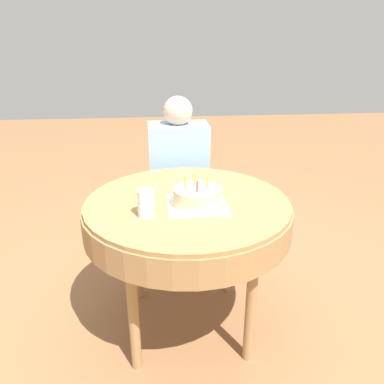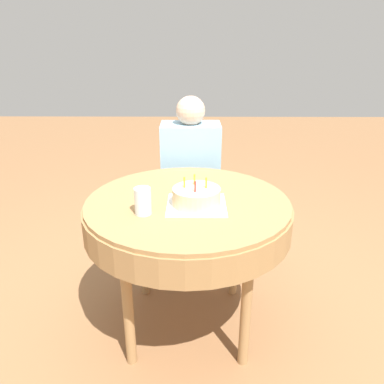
{
  "view_description": "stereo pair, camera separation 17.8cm",
  "coord_description": "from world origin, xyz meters",
  "px_view_note": "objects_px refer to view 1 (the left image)",
  "views": [
    {
      "loc": [
        -0.14,
        -1.66,
        1.48
      ],
      "look_at": [
        0.02,
        -0.02,
        0.8
      ],
      "focal_mm": 35.0,
      "sensor_mm": 36.0,
      "label": 1
    },
    {
      "loc": [
        0.04,
        -1.67,
        1.48
      ],
      "look_at": [
        0.02,
        -0.02,
        0.8
      ],
      "focal_mm": 35.0,
      "sensor_mm": 36.0,
      "label": 2
    }
  ],
  "objects_px": {
    "person": "(179,168)",
    "drinking_glass": "(146,203)",
    "birthday_cake": "(197,196)",
    "chair": "(178,195)"
  },
  "relations": [
    {
      "from": "chair",
      "to": "person",
      "type": "distance_m",
      "value": 0.24
    },
    {
      "from": "person",
      "to": "drinking_glass",
      "type": "xyz_separation_m",
      "value": [
        -0.2,
        -0.86,
        0.13
      ]
    },
    {
      "from": "chair",
      "to": "person",
      "type": "relative_size",
      "value": 0.74
    },
    {
      "from": "birthday_cake",
      "to": "drinking_glass",
      "type": "bearing_deg",
      "value": -157.96
    },
    {
      "from": "chair",
      "to": "drinking_glass",
      "type": "distance_m",
      "value": 1.03
    },
    {
      "from": "person",
      "to": "drinking_glass",
      "type": "distance_m",
      "value": 0.9
    },
    {
      "from": "chair",
      "to": "drinking_glass",
      "type": "bearing_deg",
      "value": -102.83
    },
    {
      "from": "person",
      "to": "drinking_glass",
      "type": "bearing_deg",
      "value": -104.0
    },
    {
      "from": "birthday_cake",
      "to": "person",
      "type": "bearing_deg",
      "value": 92.73
    },
    {
      "from": "birthday_cake",
      "to": "drinking_glass",
      "type": "height_order",
      "value": "birthday_cake"
    }
  ]
}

